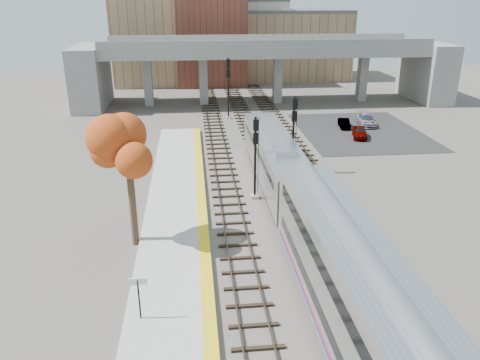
{
  "coord_description": "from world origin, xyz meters",
  "views": [
    {
      "loc": [
        -5.79,
        -24.11,
        15.07
      ],
      "look_at": [
        -2.51,
        7.48,
        2.5
      ],
      "focal_mm": 35.0,
      "sensor_mm": 36.0,
      "label": 1
    }
  ],
  "objects_px": {
    "locomotive": "(275,158)",
    "coach": "(374,331)",
    "signal_mast_mid": "(293,136)",
    "signal_mast_far": "(228,88)",
    "car_c": "(366,120)",
    "car_b": "(344,123)",
    "signal_mast_near": "(255,160)",
    "tree": "(128,151)",
    "car_a": "(360,132)"
  },
  "relations": [
    {
      "from": "signal_mast_mid",
      "to": "car_a",
      "type": "distance_m",
      "value": 14.6
    },
    {
      "from": "tree",
      "to": "car_a",
      "type": "relative_size",
      "value": 2.3
    },
    {
      "from": "signal_mast_far",
      "to": "car_a",
      "type": "xyz_separation_m",
      "value": [
        14.06,
        -10.39,
        -3.31
      ]
    },
    {
      "from": "signal_mast_far",
      "to": "tree",
      "type": "relative_size",
      "value": 0.91
    },
    {
      "from": "locomotive",
      "to": "car_c",
      "type": "bearing_deg",
      "value": 50.64
    },
    {
      "from": "locomotive",
      "to": "car_c",
      "type": "distance_m",
      "value": 23.13
    },
    {
      "from": "car_b",
      "to": "signal_mast_mid",
      "type": "bearing_deg",
      "value": -114.7
    },
    {
      "from": "signal_mast_far",
      "to": "car_c",
      "type": "xyz_separation_m",
      "value": [
        16.73,
        -5.11,
        -3.28
      ]
    },
    {
      "from": "locomotive",
      "to": "signal_mast_mid",
      "type": "height_order",
      "value": "signal_mast_mid"
    },
    {
      "from": "coach",
      "to": "signal_mast_near",
      "type": "bearing_deg",
      "value": 96.14
    },
    {
      "from": "car_a",
      "to": "car_b",
      "type": "distance_m",
      "value": 4.38
    },
    {
      "from": "signal_mast_near",
      "to": "tree",
      "type": "distance_m",
      "value": 11.22
    },
    {
      "from": "signal_mast_near",
      "to": "car_a",
      "type": "xyz_separation_m",
      "value": [
        14.06,
        15.65,
        -2.54
      ]
    },
    {
      "from": "car_b",
      "to": "signal_mast_near",
      "type": "bearing_deg",
      "value": -115.91
    },
    {
      "from": "signal_mast_far",
      "to": "car_b",
      "type": "distance_m",
      "value": 15.31
    },
    {
      "from": "tree",
      "to": "car_b",
      "type": "height_order",
      "value": "tree"
    },
    {
      "from": "locomotive",
      "to": "signal_mast_mid",
      "type": "relative_size",
      "value": 2.71
    },
    {
      "from": "locomotive",
      "to": "coach",
      "type": "bearing_deg",
      "value": -90.0
    },
    {
      "from": "coach",
      "to": "tree",
      "type": "height_order",
      "value": "tree"
    },
    {
      "from": "locomotive",
      "to": "car_a",
      "type": "relative_size",
      "value": 5.09
    },
    {
      "from": "tree",
      "to": "signal_mast_near",
      "type": "bearing_deg",
      "value": 36.51
    },
    {
      "from": "coach",
      "to": "car_a",
      "type": "height_order",
      "value": "coach"
    },
    {
      "from": "signal_mast_mid",
      "to": "car_b",
      "type": "bearing_deg",
      "value": 56.91
    },
    {
      "from": "car_a",
      "to": "car_c",
      "type": "bearing_deg",
      "value": 77.91
    },
    {
      "from": "locomotive",
      "to": "coach",
      "type": "distance_m",
      "value": 22.61
    },
    {
      "from": "signal_mast_mid",
      "to": "signal_mast_far",
      "type": "distance_m",
      "value": 21.1
    },
    {
      "from": "car_b",
      "to": "car_c",
      "type": "bearing_deg",
      "value": 25.0
    },
    {
      "from": "locomotive",
      "to": "car_a",
      "type": "xyz_separation_m",
      "value": [
        11.96,
        12.56,
        -1.6
      ]
    },
    {
      "from": "signal_mast_mid",
      "to": "car_b",
      "type": "distance_m",
      "value": 17.73
    },
    {
      "from": "signal_mast_far",
      "to": "coach",
      "type": "bearing_deg",
      "value": -87.36
    },
    {
      "from": "car_a",
      "to": "tree",
      "type": "bearing_deg",
      "value": -121.08
    },
    {
      "from": "signal_mast_near",
      "to": "car_c",
      "type": "relative_size",
      "value": 1.43
    },
    {
      "from": "signal_mast_near",
      "to": "car_c",
      "type": "bearing_deg",
      "value": 51.36
    },
    {
      "from": "tree",
      "to": "locomotive",
      "type": "bearing_deg",
      "value": 41.44
    },
    {
      "from": "coach",
      "to": "car_a",
      "type": "bearing_deg",
      "value": 71.22
    },
    {
      "from": "signal_mast_far",
      "to": "car_b",
      "type": "relative_size",
      "value": 2.38
    },
    {
      "from": "car_a",
      "to": "locomotive",
      "type": "bearing_deg",
      "value": -118.83
    },
    {
      "from": "coach",
      "to": "signal_mast_near",
      "type": "relative_size",
      "value": 3.77
    },
    {
      "from": "signal_mast_mid",
      "to": "coach",
      "type": "bearing_deg",
      "value": -94.6
    },
    {
      "from": "car_c",
      "to": "car_b",
      "type": "bearing_deg",
      "value": -154.33
    },
    {
      "from": "locomotive",
      "to": "car_b",
      "type": "xyz_separation_m",
      "value": [
        11.55,
        16.92,
        -1.7
      ]
    },
    {
      "from": "coach",
      "to": "car_b",
      "type": "distance_m",
      "value": 41.24
    },
    {
      "from": "signal_mast_mid",
      "to": "car_b",
      "type": "height_order",
      "value": "signal_mast_mid"
    },
    {
      "from": "signal_mast_mid",
      "to": "tree",
      "type": "xyz_separation_m",
      "value": [
        -12.75,
        -11.76,
        2.89
      ]
    },
    {
      "from": "coach",
      "to": "tree",
      "type": "relative_size",
      "value": 2.91
    },
    {
      "from": "locomotive",
      "to": "signal_mast_far",
      "type": "relative_size",
      "value": 2.45
    },
    {
      "from": "tree",
      "to": "car_b",
      "type": "distance_m",
      "value": 35.05
    },
    {
      "from": "signal_mast_far",
      "to": "signal_mast_near",
      "type": "bearing_deg",
      "value": -90.0
    },
    {
      "from": "locomotive",
      "to": "signal_mast_mid",
      "type": "distance_m",
      "value": 3.25
    },
    {
      "from": "signal_mast_mid",
      "to": "signal_mast_far",
      "type": "height_order",
      "value": "signal_mast_far"
    }
  ]
}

